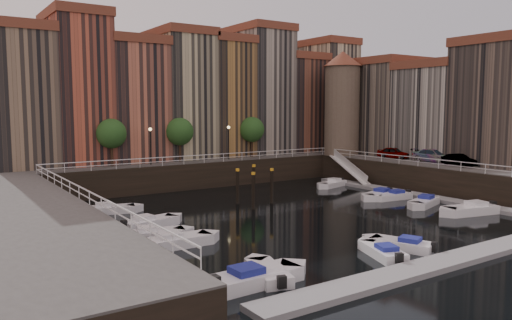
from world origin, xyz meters
TOP-DOWN VIEW (x-y plane):
  - ground at (0.00, 0.00)m, footprint 200.00×200.00m
  - quay_far at (0.00, 26.00)m, footprint 80.00×20.00m
  - quay_right at (28.00, -2.00)m, footprint 20.00×36.00m
  - dock_left at (-16.20, -1.00)m, footprint 2.00×28.00m
  - dock_right at (16.20, -1.00)m, footprint 2.00×28.00m
  - dock_near at (0.00, -17.00)m, footprint 30.00×2.00m
  - mountains at (1.72, 110.00)m, footprint 145.00×100.00m
  - far_terrace at (3.31, 23.50)m, footprint 48.70×10.30m
  - right_terrace at (26.50, 3.80)m, footprint 9.30×24.30m
  - corner_tower at (20.00, 14.50)m, footprint 5.20×5.20m
  - promenade_trees at (-1.33, 18.20)m, footprint 21.20×3.20m
  - street_lamps at (-1.00, 17.20)m, footprint 10.36×0.36m
  - railings at (0.00, 4.88)m, footprint 36.08×34.04m
  - gangway at (17.10, 10.00)m, footprint 2.78×8.32m
  - mooring_pilings at (-0.05, 5.46)m, footprint 3.76×5.43m
  - boat_left_0 at (-12.55, -13.57)m, footprint 5.32×2.09m
  - boat_left_1 at (-12.91, -4.51)m, footprint 4.87×1.82m
  - boat_left_2 at (-13.42, -1.67)m, footprint 4.54×2.50m
  - boat_left_3 at (-12.39, 1.78)m, footprint 4.83×2.53m
  - boat_left_4 at (-13.39, 8.78)m, footprint 4.60×2.71m
  - boat_right_0 at (13.15, -9.38)m, footprint 5.40×2.93m
  - boat_right_1 at (12.86, -4.64)m, footprint 4.73×3.00m
  - boat_right_2 at (13.00, -0.66)m, footprint 4.51×2.11m
  - boat_right_3 at (12.34, 0.56)m, footprint 4.78×2.69m
  - boat_right_4 at (13.48, 8.98)m, footprint 4.51×2.65m
  - boat_near_0 at (-11.37, -13.17)m, footprint 2.62×4.42m
  - boat_near_1 at (-3.04, -13.84)m, footprint 2.77×4.27m
  - boat_near_2 at (-0.69, -13.46)m, footprint 2.93×4.37m
  - car_a at (21.60, 6.78)m, footprint 2.83×4.41m
  - car_b at (21.03, -2.61)m, footprint 2.03×4.12m
  - car_c at (21.86, 1.13)m, footprint 2.47×5.35m

SIDE VIEW (x-z plane):
  - ground at x=0.00m, z-range 0.00..0.00m
  - dock_left at x=-16.20m, z-range 0.00..0.35m
  - dock_right at x=16.20m, z-range 0.00..0.35m
  - dock_near at x=0.00m, z-range 0.00..0.35m
  - boat_near_1 at x=-3.04m, z-range -0.16..0.81m
  - boat_near_2 at x=-0.69m, z-range -0.16..0.83m
  - boat_near_0 at x=-11.37m, z-range -0.16..0.83m
  - boat_right_4 at x=13.48m, z-range -0.16..0.85m
  - boat_right_2 at x=13.00m, z-range -0.17..0.85m
  - boat_left_2 at x=-13.42m, z-range -0.17..0.85m
  - boat_left_4 at x=-13.39m, z-range -0.17..0.86m
  - boat_right_1 at x=12.86m, z-range -0.17..0.89m
  - boat_right_3 at x=12.34m, z-range -0.17..0.90m
  - boat_left_3 at x=-12.39m, z-range -0.18..0.91m
  - boat_left_1 at x=-12.91m, z-range -0.18..0.93m
  - boat_right_0 at x=13.15m, z-range -0.20..1.01m
  - boat_left_0 at x=-12.55m, z-range -0.20..1.02m
  - quay_far at x=0.00m, z-range 0.00..3.00m
  - quay_right at x=28.00m, z-range 0.00..3.00m
  - mooring_pilings at x=-0.05m, z-range -0.24..3.54m
  - gangway at x=17.10m, z-range 0.05..3.78m
  - car_b at x=21.03m, z-range 3.00..4.30m
  - car_a at x=21.60m, z-range 3.00..4.40m
  - car_c at x=21.86m, z-range 3.00..4.51m
  - railings at x=0.00m, z-range 3.53..4.05m
  - street_lamps at x=-1.00m, z-range 3.81..7.99m
  - promenade_trees at x=-1.33m, z-range 3.98..9.18m
  - mountains at x=1.72m, z-range -1.08..16.92m
  - right_terrace at x=26.50m, z-range 2.56..16.56m
  - corner_tower at x=20.00m, z-range 3.29..17.09m
  - far_terrace at x=3.31m, z-range 2.20..19.70m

